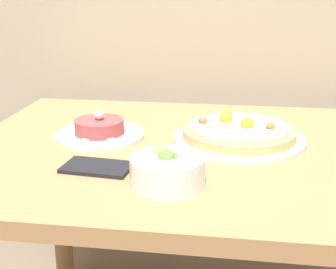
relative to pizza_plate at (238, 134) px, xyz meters
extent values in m
cube|color=#AD7F51|center=(-0.10, -0.05, -0.04)|extent=(1.05, 0.78, 0.03)
cylinder|color=#AD7F51|center=(-0.57, 0.27, -0.41)|extent=(0.06, 0.06, 0.72)
cylinder|color=silver|center=(0.00, 0.00, -0.01)|extent=(0.31, 0.31, 0.01)
cylinder|color=#DBB26B|center=(0.00, 0.00, 0.00)|extent=(0.26, 0.26, 0.02)
cylinder|color=beige|center=(0.00, 0.00, 0.02)|extent=(0.23, 0.23, 0.01)
sphere|color=gold|center=(-0.03, 0.03, 0.03)|extent=(0.03, 0.03, 0.03)
sphere|color=gold|center=(-0.03, 0.08, 0.03)|extent=(0.02, 0.02, 0.02)
sphere|color=gold|center=(0.02, -0.01, 0.03)|extent=(0.03, 0.03, 0.03)
sphere|color=#997047|center=(-0.09, 0.01, 0.03)|extent=(0.02, 0.02, 0.02)
sphere|color=#997047|center=(0.07, -0.01, 0.03)|extent=(0.02, 0.02, 0.02)
cylinder|color=silver|center=(-0.33, -0.02, -0.01)|extent=(0.21, 0.21, 0.01)
cylinder|color=#A84747|center=(-0.33, -0.02, 0.01)|extent=(0.12, 0.12, 0.03)
sphere|color=silver|center=(-0.33, -0.02, 0.04)|extent=(0.02, 0.02, 0.02)
cube|color=white|center=(-0.25, -0.02, 0.00)|extent=(0.04, 0.02, 0.01)
cube|color=white|center=(-0.28, 0.04, 0.00)|extent=(0.04, 0.04, 0.01)
cube|color=white|center=(-0.35, 0.06, 0.00)|extent=(0.02, 0.04, 0.01)
cube|color=white|center=(-0.40, 0.02, 0.00)|extent=(0.04, 0.03, 0.01)
cube|color=white|center=(-0.40, -0.06, 0.00)|extent=(0.04, 0.03, 0.01)
cube|color=white|center=(-0.35, -0.10, 0.00)|extent=(0.02, 0.04, 0.01)
cube|color=white|center=(-0.28, -0.08, 0.00)|extent=(0.04, 0.04, 0.01)
cylinder|color=white|center=(-0.13, -0.27, 0.01)|extent=(0.14, 0.14, 0.05)
sphere|color=#668E42|center=(-0.13, -0.27, 0.03)|extent=(0.03, 0.03, 0.03)
sphere|color=#A3B25B|center=(-0.15, -0.24, 0.03)|extent=(0.04, 0.04, 0.04)
sphere|color=#668E42|center=(-0.12, -0.26, 0.03)|extent=(0.02, 0.02, 0.02)
cube|color=black|center=(-0.28, -0.22, -0.01)|extent=(0.14, 0.09, 0.01)
camera|label=1|loc=(-0.01, -1.05, 0.34)|focal=50.00mm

